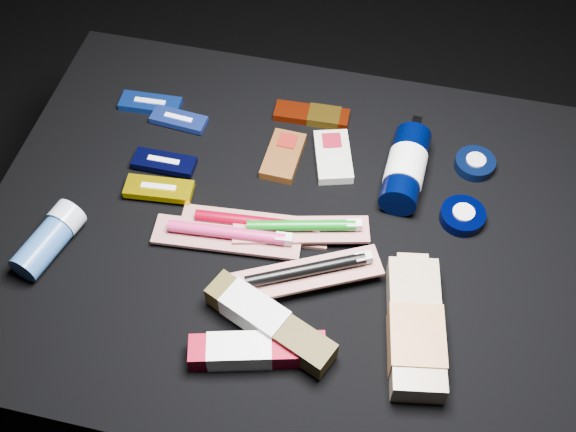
% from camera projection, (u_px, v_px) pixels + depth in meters
% --- Properties ---
extents(ground, '(3.00, 3.00, 0.00)m').
position_uv_depth(ground, '(280.00, 334.00, 1.52)').
color(ground, black).
rests_on(ground, ground).
extents(cloth_table, '(0.98, 0.78, 0.40)m').
position_uv_depth(cloth_table, '(279.00, 287.00, 1.36)').
color(cloth_table, black).
rests_on(cloth_table, ground).
extents(luna_bar_0, '(0.12, 0.05, 0.01)m').
position_uv_depth(luna_bar_0, '(150.00, 104.00, 1.35)').
color(luna_bar_0, '#1136A3').
rests_on(luna_bar_0, cloth_table).
extents(luna_bar_1, '(0.11, 0.05, 0.01)m').
position_uv_depth(luna_bar_1, '(179.00, 120.00, 1.32)').
color(luna_bar_1, '#2440BB').
rests_on(luna_bar_1, cloth_table).
extents(luna_bar_2, '(0.11, 0.04, 0.01)m').
position_uv_depth(luna_bar_2, '(164.00, 163.00, 1.26)').
color(luna_bar_2, black).
rests_on(luna_bar_2, cloth_table).
extents(luna_bar_3, '(0.12, 0.05, 0.02)m').
position_uv_depth(luna_bar_3, '(159.00, 189.00, 1.22)').
color(luna_bar_3, '#CFB100').
rests_on(luna_bar_3, cloth_table).
extents(clif_bar_0, '(0.06, 0.11, 0.02)m').
position_uv_depth(clif_bar_0, '(284.00, 154.00, 1.28)').
color(clif_bar_0, '#572F11').
rests_on(clif_bar_0, cloth_table).
extents(clif_bar_1, '(0.09, 0.12, 0.02)m').
position_uv_depth(clif_bar_1, '(333.00, 155.00, 1.28)').
color(clif_bar_1, beige).
rests_on(clif_bar_1, cloth_table).
extents(power_bar, '(0.14, 0.05, 0.02)m').
position_uv_depth(power_bar, '(316.00, 115.00, 1.33)').
color(power_bar, maroon).
rests_on(power_bar, cloth_table).
extents(lotion_bottle, '(0.07, 0.21, 0.07)m').
position_uv_depth(lotion_bottle, '(406.00, 168.00, 1.23)').
color(lotion_bottle, black).
rests_on(lotion_bottle, cloth_table).
extents(cream_tin_upper, '(0.07, 0.07, 0.02)m').
position_uv_depth(cream_tin_upper, '(475.00, 164.00, 1.26)').
color(cream_tin_upper, black).
rests_on(cream_tin_upper, cloth_table).
extents(cream_tin_lower, '(0.07, 0.07, 0.02)m').
position_uv_depth(cream_tin_lower, '(463.00, 216.00, 1.20)').
color(cream_tin_lower, black).
rests_on(cream_tin_lower, cloth_table).
extents(bodywash_bottle, '(0.11, 0.24, 0.05)m').
position_uv_depth(bodywash_bottle, '(415.00, 330.00, 1.06)').
color(bodywash_bottle, tan).
rests_on(bodywash_bottle, cloth_table).
extents(deodorant_stick, '(0.08, 0.14, 0.05)m').
position_uv_depth(deodorant_stick, '(49.00, 239.00, 1.15)').
color(deodorant_stick, '#2B5594').
rests_on(deodorant_stick, cloth_table).
extents(toothbrush_pack_0, '(0.25, 0.08, 0.03)m').
position_uv_depth(toothbrush_pack_0, '(256.00, 225.00, 1.19)').
color(toothbrush_pack_0, '#A5A09A').
rests_on(toothbrush_pack_0, cloth_table).
extents(toothbrush_pack_1, '(0.25, 0.08, 0.03)m').
position_uv_depth(toothbrush_pack_1, '(229.00, 235.00, 1.17)').
color(toothbrush_pack_1, '#ACA7A2').
rests_on(toothbrush_pack_1, cloth_table).
extents(toothbrush_pack_2, '(0.23, 0.10, 0.02)m').
position_uv_depth(toothbrush_pack_2, '(303.00, 228.00, 1.17)').
color(toothbrush_pack_2, beige).
rests_on(toothbrush_pack_2, cloth_table).
extents(toothbrush_pack_3, '(0.24, 0.16, 0.03)m').
position_uv_depth(toothbrush_pack_3, '(308.00, 272.00, 1.11)').
color(toothbrush_pack_3, beige).
rests_on(toothbrush_pack_3, cloth_table).
extents(toothpaste_carton_red, '(0.20, 0.09, 0.04)m').
position_uv_depth(toothpaste_carton_red, '(251.00, 351.00, 1.05)').
color(toothpaste_carton_red, maroon).
rests_on(toothpaste_carton_red, cloth_table).
extents(toothpaste_carton_green, '(0.21, 0.13, 0.04)m').
position_uv_depth(toothpaste_carton_green, '(265.00, 319.00, 1.07)').
color(toothpaste_carton_green, '#3C3211').
rests_on(toothpaste_carton_green, cloth_table).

